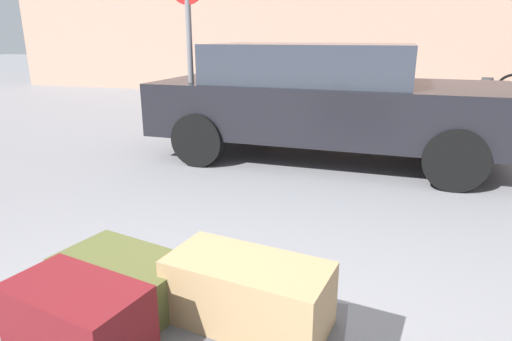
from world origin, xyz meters
TOP-DOWN VIEW (x-y plane):
  - duffel_bag_maroon_rear_left at (-0.30, -0.20)m, footprint 0.58×0.41m
  - duffel_bag_tan_center at (0.25, 0.16)m, footprint 0.73×0.45m
  - suitcase_olive_front_right at (-0.34, 0.16)m, footprint 0.66×0.49m
  - parked_car at (0.08, 4.18)m, footprint 4.38×2.08m
  - bollard_kerb_near at (2.70, 7.95)m, footprint 0.21×0.21m
  - no_parking_sign at (-1.53, 3.72)m, footprint 0.49×0.12m

SIDE VIEW (x-z plane):
  - bollard_kerb_near at x=2.70m, z-range 0.00..0.75m
  - suitcase_olive_front_right at x=-0.34m, z-range 0.34..0.56m
  - duffel_bag_tan_center at x=0.25m, z-range 0.34..0.63m
  - duffel_bag_maroon_rear_left at x=-0.30m, z-range 0.34..0.64m
  - parked_car at x=0.08m, z-range 0.05..1.47m
  - no_parking_sign at x=-1.53m, z-range 0.28..2.64m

